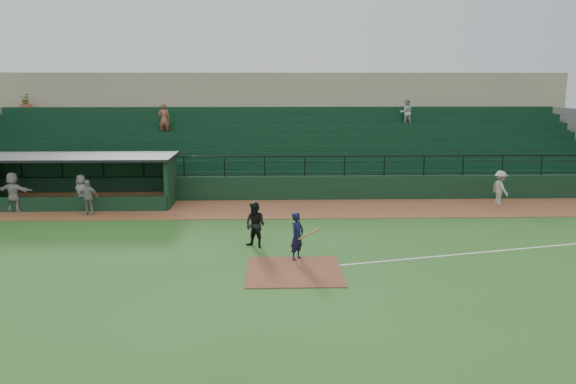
{
  "coord_description": "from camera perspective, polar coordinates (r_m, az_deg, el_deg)",
  "views": [
    {
      "loc": [
        -0.74,
        -18.49,
        5.95
      ],
      "look_at": [
        0.0,
        5.0,
        1.4
      ],
      "focal_mm": 36.28,
      "sensor_mm": 36.0,
      "label": 1
    }
  ],
  "objects": [
    {
      "name": "warning_track",
      "position": [
        27.15,
        -0.2,
        -1.67
      ],
      "size": [
        40.0,
        4.0,
        0.03
      ],
      "primitive_type": "cube",
      "color": "brown",
      "rests_on": "ground"
    },
    {
      "name": "umpire",
      "position": [
        20.92,
        -3.23,
        -3.24
      ],
      "size": [
        1.01,
        0.96,
        1.65
      ],
      "primitive_type": "imported",
      "rotation": [
        0.0,
        0.0,
        -0.58
      ],
      "color": "black",
      "rests_on": "ground"
    },
    {
      "name": "foul_line",
      "position": [
        22.34,
        21.39,
        -5.25
      ],
      "size": [
        17.49,
        4.44,
        0.01
      ],
      "primitive_type": "cube",
      "rotation": [
        0.0,
        0.0,
        0.24
      ],
      "color": "white",
      "rests_on": "ground"
    },
    {
      "name": "stadium_structure",
      "position": [
        35.14,
        -0.59,
        5.0
      ],
      "size": [
        38.0,
        13.08,
        6.4
      ],
      "color": "black",
      "rests_on": "ground"
    },
    {
      "name": "dugout_player_c",
      "position": [
        29.15,
        -25.31,
        0.0
      ],
      "size": [
        1.77,
        0.91,
        1.83
      ],
      "primitive_type": "imported",
      "rotation": [
        0.0,
        0.0,
        2.91
      ],
      "color": "#A9A39E",
      "rests_on": "warning_track"
    },
    {
      "name": "ground",
      "position": [
        19.44,
        0.47,
        -6.87
      ],
      "size": [
        90.0,
        90.0,
        0.0
      ],
      "primitive_type": "plane",
      "color": "#27591C",
      "rests_on": "ground"
    },
    {
      "name": "home_plate_dirt",
      "position": [
        18.48,
        0.59,
        -7.77
      ],
      "size": [
        3.0,
        3.0,
        0.03
      ],
      "primitive_type": "cube",
      "color": "brown",
      "rests_on": "ground"
    },
    {
      "name": "runner",
      "position": [
        29.49,
        20.08,
        0.36
      ],
      "size": [
        0.84,
        1.19,
        1.67
      ],
      "primitive_type": "imported",
      "rotation": [
        0.0,
        0.0,
        1.79
      ],
      "color": "#A8A39D",
      "rests_on": "warning_track"
    },
    {
      "name": "dugout_player_a",
      "position": [
        27.28,
        -19.02,
        -0.49
      ],
      "size": [
        0.95,
        0.44,
        1.58
      ],
      "primitive_type": "imported",
      "rotation": [
        0.0,
        0.0,
        -0.06
      ],
      "color": "gray",
      "rests_on": "warning_track"
    },
    {
      "name": "dugout",
      "position": [
        29.82,
        -19.37,
        1.43
      ],
      "size": [
        8.9,
        3.2,
        2.42
      ],
      "color": "black",
      "rests_on": "ground"
    },
    {
      "name": "dugout_player_b",
      "position": [
        28.58,
        -19.57,
        0.03
      ],
      "size": [
        0.93,
        0.92,
        1.63
      ],
      "primitive_type": "imported",
      "rotation": [
        0.0,
        0.0,
        -0.75
      ],
      "color": "gray",
      "rests_on": "warning_track"
    },
    {
      "name": "batter_at_plate",
      "position": [
        19.44,
        0.92,
        -4.36
      ],
      "size": [
        1.13,
        0.72,
        1.63
      ],
      "color": "black",
      "rests_on": "ground"
    }
  ]
}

